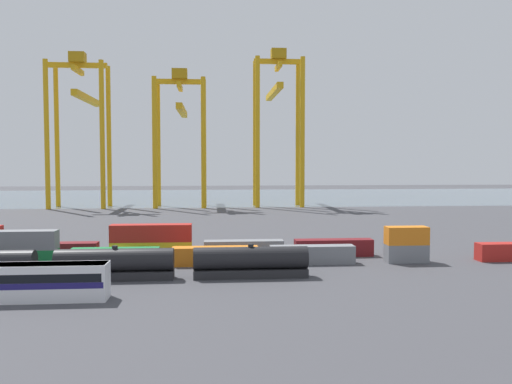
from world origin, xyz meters
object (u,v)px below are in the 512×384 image
at_px(freight_tank_row, 45,265).
at_px(gantry_crane_east, 277,112).
at_px(gantry_crane_west, 81,115).
at_px(shipping_container_7, 406,253).
at_px(gantry_crane_central, 181,124).
at_px(shipping_container_2, 12,259).
at_px(shipping_container_4, 115,257).

bearing_deg(freight_tank_row, gantry_crane_east, 68.97).
distance_m(freight_tank_row, gantry_crane_east, 120.83).
bearing_deg(gantry_crane_west, shipping_container_7, -55.21).
xyz_separation_m(shipping_container_7, gantry_crane_west, (-70.23, 101.09, 28.44)).
bearing_deg(freight_tank_row, gantry_crane_central, 84.67).
relative_size(shipping_container_2, gantry_crane_east, 0.24).
bearing_deg(gantry_crane_central, shipping_container_7, -69.24).
bearing_deg(shipping_container_7, freight_tank_row, -170.27).
xyz_separation_m(shipping_container_4, gantry_crane_central, (3.27, 101.20, 25.69)).
distance_m(freight_tank_row, gantry_crane_west, 114.94).
bearing_deg(shipping_container_4, gantry_crane_central, 88.15).
distance_m(freight_tank_row, shipping_container_7, 49.29).
relative_size(shipping_container_4, gantry_crane_central, 0.27).
relative_size(freight_tank_row, gantry_crane_central, 1.47).
xyz_separation_m(freight_tank_row, gantry_crane_central, (10.22, 109.53, 25.01)).
bearing_deg(shipping_container_4, shipping_container_7, 0.00).
xyz_separation_m(shipping_container_7, gantry_crane_central, (-38.36, 101.20, 25.69)).
xyz_separation_m(freight_tank_row, gantry_crane_east, (42.08, 109.47, 29.06)).
relative_size(shipping_container_7, gantry_crane_east, 0.12).
bearing_deg(shipping_container_7, gantry_crane_west, 124.79).
xyz_separation_m(gantry_crane_west, gantry_crane_east, (63.73, 0.05, 1.30)).
distance_m(shipping_container_7, gantry_crane_central, 111.23).
xyz_separation_m(freight_tank_row, shipping_container_2, (-6.93, 8.33, -0.68)).
height_order(shipping_container_2, gantry_crane_west, gantry_crane_west).
distance_m(shipping_container_7, gantry_crane_east, 105.62).
xyz_separation_m(shipping_container_2, gantry_crane_central, (17.14, 101.20, 25.69)).
xyz_separation_m(gantry_crane_central, gantry_crane_east, (31.87, -0.06, 4.06)).
bearing_deg(gantry_crane_east, shipping_container_7, -86.33).
distance_m(shipping_container_4, gantry_crane_west, 108.84).
bearing_deg(shipping_container_7, shipping_container_4, 180.00).
height_order(gantry_crane_west, gantry_crane_central, gantry_crane_west).
bearing_deg(gantry_crane_central, freight_tank_row, -95.33).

